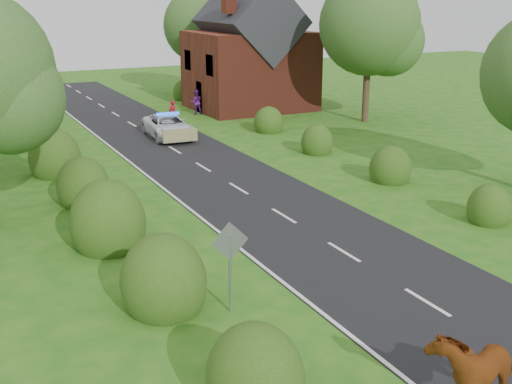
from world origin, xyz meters
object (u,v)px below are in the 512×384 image
road_sign (230,254)px  pedestrian_purple (196,102)px  police_van (168,126)px  cow (472,373)px  pedestrian_red (173,113)px

road_sign → pedestrian_purple: road_sign is taller
police_van → pedestrian_purple: (4.27, 6.29, 0.19)m
cow → pedestrian_red: 30.81m
road_sign → pedestrian_red: road_sign is taller
cow → road_sign: bearing=-164.0°
road_sign → cow: road_sign is taller
pedestrian_purple → road_sign: bearing=78.4°
road_sign → pedestrian_purple: (10.06, 27.48, -0.80)m
pedestrian_red → road_sign: bearing=50.0°
police_van → road_sign: bearing=-101.6°
road_sign → police_van: (5.79, 21.19, -0.99)m
road_sign → police_van: 21.99m
pedestrian_red → police_van: bearing=42.8°
pedestrian_red → pedestrian_purple: pedestrian_purple is taller
road_sign → cow: size_ratio=1.18×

